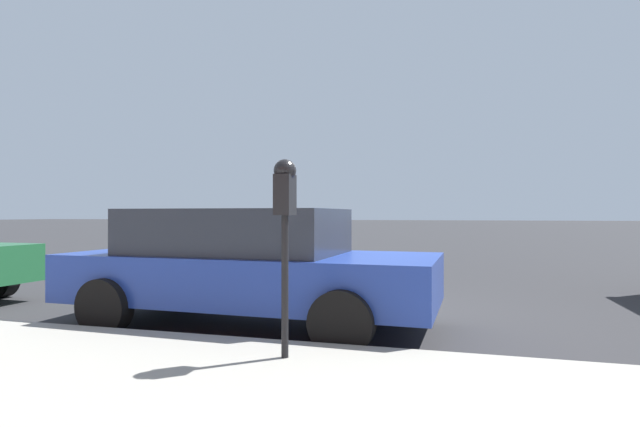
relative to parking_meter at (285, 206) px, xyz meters
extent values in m
plane|color=#2B2B2D|center=(2.75, 0.50, -1.43)|extent=(220.00, 220.00, 0.00)
cylinder|color=black|center=(0.00, 0.00, -0.67)|extent=(0.06, 0.06, 1.19)
cube|color=black|center=(0.00, 0.00, 0.09)|extent=(0.20, 0.14, 0.34)
sphere|color=black|center=(0.00, 0.00, 0.29)|extent=(0.19, 0.19, 0.19)
cube|color=#B21919|center=(0.11, 0.00, 0.05)|extent=(0.01, 0.11, 0.12)
cube|color=black|center=(0.11, 0.00, 0.17)|extent=(0.01, 0.10, 0.08)
cube|color=navy|center=(1.64, 1.02, -0.83)|extent=(1.91, 4.49, 0.56)
cube|color=#232833|center=(1.64, 1.20, -0.28)|extent=(1.64, 2.54, 0.54)
cylinder|color=black|center=(2.47, -0.38, -1.11)|extent=(0.24, 0.65, 0.64)
cylinder|color=black|center=(0.71, -0.32, -1.11)|extent=(0.24, 0.65, 0.64)
cylinder|color=black|center=(2.57, 2.37, -1.11)|extent=(0.24, 0.65, 0.64)
cylinder|color=black|center=(0.80, 2.43, -1.11)|extent=(0.24, 0.65, 0.64)
cylinder|color=black|center=(2.51, 5.82, -1.11)|extent=(0.24, 0.65, 0.64)
camera|label=1|loc=(-3.93, -1.39, -0.07)|focal=28.00mm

